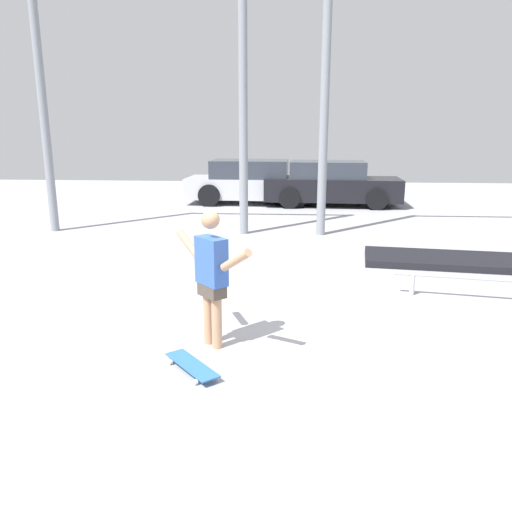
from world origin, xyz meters
TOP-DOWN VIEW (x-y plane):
  - ground_plane at (0.00, 0.00)m, footprint 36.00×36.00m
  - skateboarder at (-0.64, -0.38)m, footprint 0.99×1.04m
  - skateboard at (-0.76, -1.01)m, footprint 0.66×0.72m
  - manual_pad at (3.18, 3.45)m, footprint 3.28×1.60m
  - grind_rail at (3.22, 1.38)m, footprint 2.97×0.57m
  - canopy_support_left at (-3.19, 5.91)m, footprint 4.79×0.20m
  - canopy_support_right at (3.19, 5.91)m, footprint 4.79×0.20m
  - parked_car_silver at (-1.04, 10.92)m, footprint 4.52×2.07m
  - parked_car_black at (1.45, 10.60)m, footprint 4.32×1.97m

SIDE VIEW (x-z plane):
  - ground_plane at x=0.00m, z-range 0.00..0.00m
  - manual_pad at x=3.18m, z-range 0.00..0.13m
  - skateboard at x=-0.76m, z-range 0.03..0.10m
  - grind_rail at x=3.22m, z-range 0.11..0.46m
  - parked_car_black at x=1.45m, z-range -0.02..1.38m
  - parked_car_silver at x=-1.04m, z-range -0.02..1.39m
  - skateboarder at x=-0.64m, z-range 0.08..1.63m
  - canopy_support_left at x=-3.19m, z-range 0.57..6.41m
  - canopy_support_right at x=3.19m, z-range 0.57..6.41m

